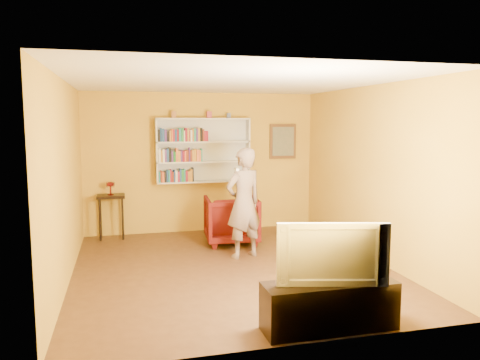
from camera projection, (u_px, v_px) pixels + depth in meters
name	position (u px, v px, depth m)	size (l,w,h in m)	color
room_shell	(231.00, 200.00, 6.77)	(5.30, 5.80, 2.88)	#472C16
bookshelf	(203.00, 150.00, 9.02)	(1.80, 0.29, 1.23)	silver
books_row_lower	(177.00, 176.00, 8.84)	(0.66, 0.19, 0.26)	teal
books_row_middle	(180.00, 156.00, 8.81)	(0.82, 0.19, 0.27)	white
books_row_upper	(183.00, 135.00, 8.78)	(0.94, 0.19, 0.26)	black
ornament_left	(174.00, 115.00, 8.74)	(0.09, 0.09, 0.12)	#9B602C
ornament_centre	(209.00, 115.00, 8.90)	(0.09, 0.09, 0.12)	#AC3944
ornament_right	(229.00, 116.00, 9.00)	(0.07, 0.07, 0.10)	slate
framed_painting	(283.00, 141.00, 9.45)	(0.55, 0.05, 0.70)	#533317
console_table	(111.00, 202.00, 8.55)	(0.50, 0.38, 0.82)	black
ruby_lustre	(110.00, 185.00, 8.51)	(0.15, 0.15, 0.24)	maroon
armchair	(231.00, 220.00, 8.26)	(0.90, 0.92, 0.84)	#430405
person	(244.00, 203.00, 7.34)	(0.64, 0.42, 1.74)	#786358
game_remote	(236.00, 169.00, 6.92)	(0.04, 0.15, 0.04)	silver
tv_cabinet	(329.00, 306.00, 4.82)	(1.40, 0.42, 0.50)	black
television	(331.00, 252.00, 4.75)	(1.12, 0.15, 0.65)	black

